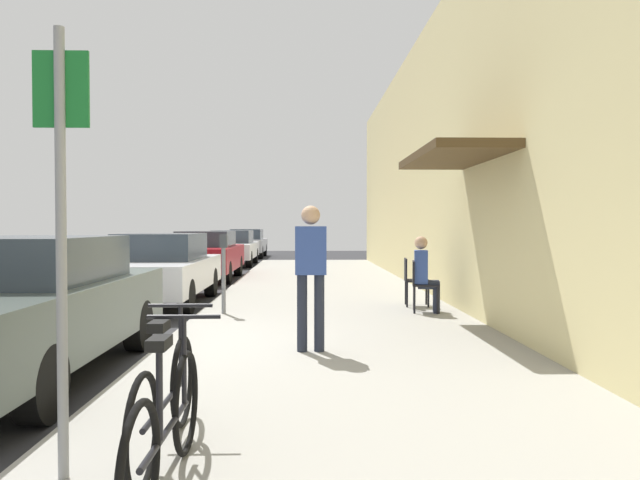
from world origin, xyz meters
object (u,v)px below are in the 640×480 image
object	(u,v)px
parked_car_1	(161,268)
seated_patron_0	(424,271)
parked_car_3	(233,247)
parking_meter	(224,268)
bicycle_0	(167,426)
parked_car_2	(206,254)
bicycle_1	(165,398)
cafe_chair_1	(412,278)
parked_car_0	(24,306)
parked_car_4	(247,243)
cafe_chair_0	(421,282)
street_sign	(61,216)
pedestrian_standing	(311,266)

from	to	relation	value
parked_car_1	seated_patron_0	bearing A→B (deg)	-22.08
parked_car_3	parking_meter	bearing A→B (deg)	-83.59
bicycle_0	seated_patron_0	distance (m)	7.17
parked_car_2	parking_meter	distance (m)	7.61
parked_car_1	bicycle_1	world-z (taller)	parked_car_1
parked_car_3	cafe_chair_1	world-z (taller)	parked_car_3
parked_car_3	cafe_chair_1	distance (m)	13.85
parked_car_0	parked_car_4	xyz separation A→B (m)	(0.00, 23.37, -0.02)
parked_car_0	parked_car_1	world-z (taller)	parked_car_0
parked_car_4	parking_meter	world-z (taller)	parking_meter
parked_car_1	parked_car_3	distance (m)	11.73
seated_patron_0	parked_car_0	bearing A→B (deg)	-142.92
parking_meter	bicycle_0	bearing A→B (deg)	-84.84
parked_car_0	cafe_chair_0	world-z (taller)	parked_car_0
parking_meter	seated_patron_0	size ratio (longest dim) A/B	1.02
parked_car_2	cafe_chair_0	distance (m)	8.84
parked_car_2	cafe_chair_1	bearing A→B (deg)	-53.57
bicycle_1	cafe_chair_0	world-z (taller)	bicycle_1
parked_car_0	parked_car_3	bearing A→B (deg)	90.00
parked_car_2	seated_patron_0	size ratio (longest dim) A/B	3.41
parked_car_3	street_sign	xyz separation A→B (m)	(1.50, -20.14, 0.91)
cafe_chair_1	street_sign	bearing A→B (deg)	-115.19
parking_meter	parked_car_0	bearing A→B (deg)	-112.92
parking_meter	parked_car_3	bearing A→B (deg)	96.41
bicycle_1	pedestrian_standing	distance (m)	3.24
parked_car_2	parked_car_3	bearing A→B (deg)	90.00
parked_car_1	pedestrian_standing	world-z (taller)	pedestrian_standing
parked_car_3	bicycle_0	bearing A→B (deg)	-83.99
street_sign	cafe_chair_0	bearing A→B (deg)	62.24
parked_car_3	pedestrian_standing	bearing A→B (deg)	-79.95
parked_car_1	parked_car_2	world-z (taller)	parked_car_2
seated_patron_0	cafe_chair_1	world-z (taller)	seated_patron_0
pedestrian_standing	seated_patron_0	bearing A→B (deg)	57.15
parked_car_2	parked_car_4	size ratio (longest dim) A/B	1.00
parked_car_0	parked_car_1	size ratio (longest dim) A/B	1.00
parked_car_4	parking_meter	xyz separation A→B (m)	(1.55, -19.71, 0.15)
parked_car_4	street_sign	bearing A→B (deg)	-86.70
bicycle_0	cafe_chair_0	size ratio (longest dim) A/B	1.97
parked_car_2	bicycle_0	size ratio (longest dim) A/B	2.57
pedestrian_standing	bicycle_0	bearing A→B (deg)	-103.21
cafe_chair_0	pedestrian_standing	world-z (taller)	pedestrian_standing
parked_car_0	seated_patron_0	world-z (taller)	parked_car_0
parked_car_0	cafe_chair_1	xyz separation A→B (m)	(4.88, 4.50, -0.14)
parking_meter	seated_patron_0	distance (m)	3.39
parked_car_2	parked_car_0	bearing A→B (deg)	-90.00
parked_car_4	bicycle_0	world-z (taller)	parked_car_4
seated_patron_0	cafe_chair_1	bearing A→B (deg)	94.45
parked_car_2	bicycle_0	distance (m)	14.14
bicycle_1	seated_patron_0	xyz separation A→B (m)	(2.93, 6.07, 0.34)
parked_car_4	seated_patron_0	world-z (taller)	parked_car_4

